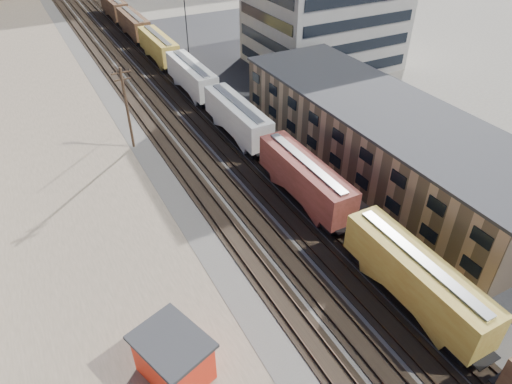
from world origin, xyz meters
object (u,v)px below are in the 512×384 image
freight_train (212,95)px  utility_pole_north (127,107)px  parked_car_blue (308,75)px  maintenance_shed (174,357)px

freight_train → utility_pole_north: 13.13m
freight_train → parked_car_blue: size_ratio=24.27×
freight_train → utility_pole_north: utility_pole_north is taller
utility_pole_north → parked_car_blue: 31.94m
utility_pole_north → maintenance_shed: bearing=-100.8°
parked_car_blue → maintenance_shed: bearing=-165.8°
freight_train → parked_car_blue: 18.86m
maintenance_shed → parked_car_blue: size_ratio=1.20×
freight_train → maintenance_shed: (-18.31, -35.27, -0.95)m
freight_train → parked_car_blue: (18.29, 4.09, -2.11)m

